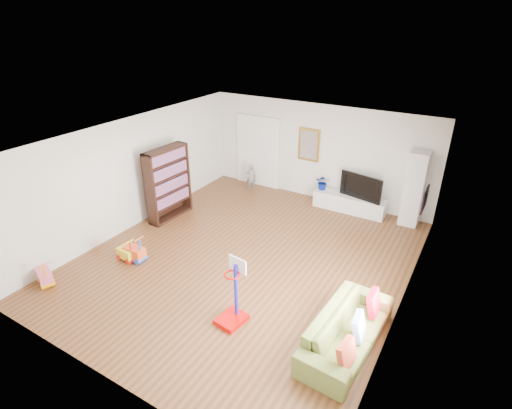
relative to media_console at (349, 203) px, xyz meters
The scene contains 25 objects.
floor 3.59m from the media_console, 108.86° to the right, with size 6.50×7.50×0.00m, color brown.
ceiling 4.36m from the media_console, 108.86° to the right, with size 6.50×7.50×0.00m, color white.
wall_back 1.65m from the media_console, 163.00° to the left, with size 6.50×0.00×2.70m, color silver.
wall_front 7.33m from the media_console, 99.22° to the right, with size 6.50×0.00×2.70m, color white.
wall_left 5.68m from the media_console, 142.40° to the right, with size 0.00×7.50×2.70m, color white.
wall_right 4.14m from the media_console, 58.38° to the right, with size 0.00×7.50×2.70m, color silver.
navy_accent 3.31m from the media_console, 43.87° to the right, with size 0.01×3.20×1.70m, color black.
olive_wainscot 2.89m from the media_console, 43.87° to the right, with size 0.01×3.20×1.00m, color brown.
doorway 3.18m from the media_console, behind, with size 1.45×0.06×2.10m, color white.
painting_back 1.96m from the media_console, 167.42° to the left, with size 0.62×0.06×0.92m, color gold.
artwork_right 3.00m from the media_console, 41.77° to the right, with size 0.04×0.56×0.46m, color #7F3F8C.
media_console is the anchor object (origin of this frame).
tall_cabinet 1.71m from the media_console, ahead, with size 0.45×0.45×1.91m, color silver.
bookshelf 4.83m from the media_console, 145.20° to the right, with size 0.34×1.29×1.88m, color black.
sofa 4.96m from the media_console, 71.75° to the right, with size 2.15×0.84×0.63m, color olive.
basketball_hoop 5.24m from the media_console, 93.74° to the right, with size 0.42×0.52×1.24m, color #C90200.
ride_on_yellow 5.85m from the media_console, 125.20° to the right, with size 0.40×0.25×0.53m, color yellow.
ride_on_orange 5.69m from the media_console, 124.41° to the right, with size 0.45×0.28×0.60m, color #EB521F.
ride_on_pink 7.45m from the media_console, 123.58° to the right, with size 0.42×0.26×0.55m, color #E96080.
child 3.04m from the media_console, behind, with size 0.29×0.19×0.81m, color slate.
tv 0.63m from the media_console, ahead, with size 1.16×0.15×0.67m, color black.
vase_plant 0.91m from the media_console, behind, with size 0.38×0.33×0.43m, color navy.
pillow_left 5.65m from the media_console, 71.92° to the right, with size 0.10×0.38×0.38m, color #AE3B25.
pillow_center 5.06m from the media_console, 69.89° to the right, with size 0.10×0.39×0.39m, color silver.
pillow_right 4.45m from the media_console, 66.41° to the right, with size 0.10×0.40×0.40m, color red.
Camera 1 is at (3.93, -6.23, 4.91)m, focal length 28.00 mm.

